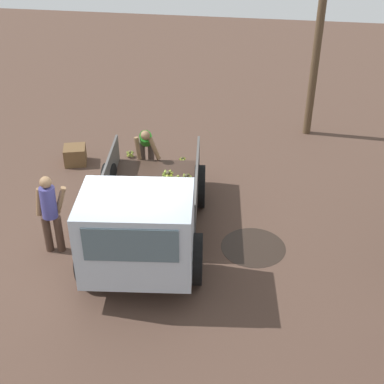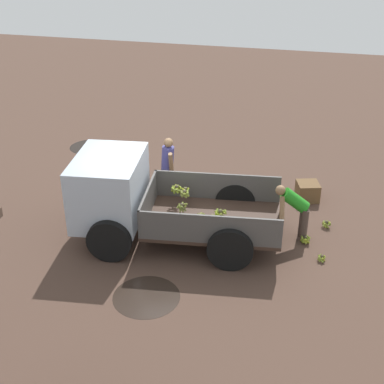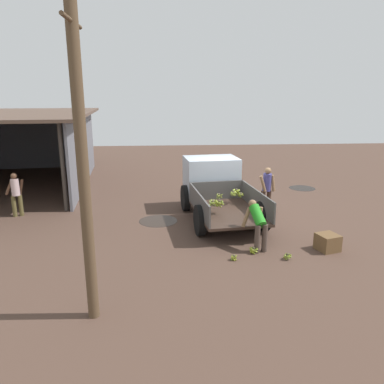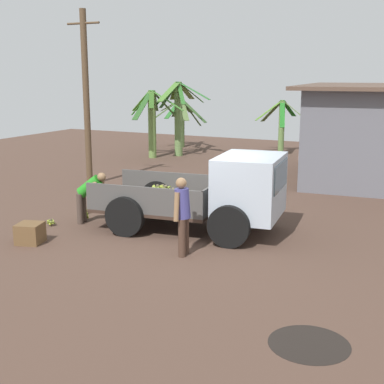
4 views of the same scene
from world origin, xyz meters
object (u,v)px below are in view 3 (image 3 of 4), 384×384
utility_pole (83,168)px  banana_bunch_on_ground_0 (254,250)px  person_foreground_visitor (267,188)px  banana_bunch_on_ground_2 (287,256)px  person_bystander_near_shed (16,192)px  cargo_truck (214,184)px  person_worker_loading (258,222)px  wooden_crate_0 (328,242)px  banana_bunch_on_ground_1 (234,257)px

utility_pole → banana_bunch_on_ground_0: bearing=-55.0°
person_foreground_visitor → banana_bunch_on_ground_2: size_ratio=7.59×
banana_bunch_on_ground_0 → person_bystander_near_shed: bearing=63.5°
cargo_truck → utility_pole: (-6.32, 3.15, 1.90)m
utility_pole → person_bystander_near_shed: 7.57m
person_worker_loading → banana_bunch_on_ground_2: person_worker_loading is taller
person_foreground_visitor → person_worker_loading: size_ratio=1.25×
cargo_truck → banana_bunch_on_ground_2: bearing=-168.8°
cargo_truck → banana_bunch_on_ground_0: (-3.72, -0.57, -0.89)m
person_foreground_visitor → wooden_crate_0: bearing=4.8°
person_worker_loading → banana_bunch_on_ground_1: person_worker_loading is taller
person_foreground_visitor → banana_bunch_on_ground_1: 4.33m
person_worker_loading → cargo_truck: bearing=-1.8°
utility_pole → banana_bunch_on_ground_1: (2.23, -3.12, -2.81)m
person_foreground_visitor → banana_bunch_on_ground_0: 3.76m
cargo_truck → banana_bunch_on_ground_1: 4.19m
person_foreground_visitor → banana_bunch_on_ground_2: (-3.89, 0.48, -0.80)m
utility_pole → person_foreground_visitor: (6.06, -4.97, -1.99)m
utility_pole → cargo_truck: bearing=-26.5°
banana_bunch_on_ground_1 → banana_bunch_on_ground_0: bearing=-58.3°
person_foreground_visitor → wooden_crate_0: (-3.39, -0.79, -0.68)m
cargo_truck → person_worker_loading: size_ratio=3.51×
utility_pole → banana_bunch_on_ground_1: utility_pole is taller
person_foreground_visitor → person_bystander_near_shed: bearing=-99.8°
banana_bunch_on_ground_1 → wooden_crate_0: (0.44, -2.64, 0.14)m
person_foreground_visitor → banana_bunch_on_ground_2: 4.00m
cargo_truck → person_worker_loading: cargo_truck is taller
person_foreground_visitor → banana_bunch_on_ground_1: size_ratio=8.98×
utility_pole → wooden_crate_0: (2.67, -5.76, -2.67)m
person_worker_loading → banana_bunch_on_ground_1: bearing=117.7°
person_bystander_near_shed → wooden_crate_0: person_bystander_near_shed is taller
utility_pole → banana_bunch_on_ground_0: (2.60, -3.71, -2.79)m
person_foreground_visitor → banana_bunch_on_ground_1: bearing=-34.1°
cargo_truck → banana_bunch_on_ground_2: size_ratio=21.28×
person_bystander_near_shed → banana_bunch_on_ground_0: 8.30m
person_bystander_near_shed → banana_bunch_on_ground_2: size_ratio=7.10×
cargo_truck → banana_bunch_on_ground_1: size_ratio=25.20×
banana_bunch_on_ground_2 → person_worker_loading: bearing=40.5°
cargo_truck → person_bystander_near_shed: bearing=83.6°
cargo_truck → banana_bunch_on_ground_0: 3.87m
person_worker_loading → utility_pole: bearing=113.1°
cargo_truck → person_worker_loading: bearing=-174.8°
cargo_truck → utility_pole: bearing=146.8°
utility_pole → person_worker_loading: size_ratio=4.35×
banana_bunch_on_ground_1 → person_bystander_near_shed: bearing=59.2°
wooden_crate_0 → person_foreground_visitor: bearing=13.1°
person_bystander_near_shed → person_worker_loading: bearing=-135.9°
person_worker_loading → banana_bunch_on_ground_0: person_worker_loading is taller
cargo_truck → person_bystander_near_shed: size_ratio=3.00×
banana_bunch_on_ground_0 → cargo_truck: bearing=8.7°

